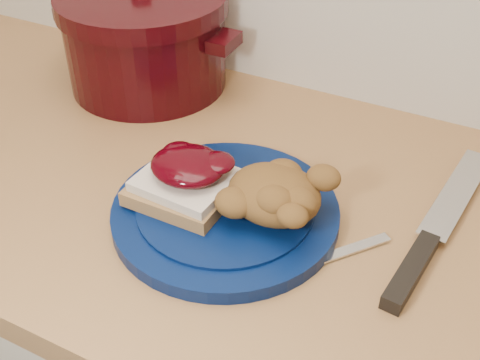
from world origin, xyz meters
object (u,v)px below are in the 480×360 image
at_px(chef_knife, 425,247).
at_px(pepper_grinder, 88,28).
at_px(dutch_oven, 146,39).
at_px(plate, 225,212).
at_px(butter_knife, 324,258).

relative_size(chef_knife, pepper_grinder, 2.36).
height_order(chef_knife, dutch_oven, dutch_oven).
height_order(plate, butter_knife, plate).
height_order(chef_knife, pepper_grinder, pepper_grinder).
relative_size(plate, dutch_oven, 0.87).
xyz_separation_m(plate, dutch_oven, (-0.28, 0.25, 0.07)).
bearing_deg(chef_knife, dutch_oven, 75.19).
bearing_deg(pepper_grinder, butter_knife, -26.64).
relative_size(plate, chef_knife, 0.85).
distance_m(plate, chef_knife, 0.24).
bearing_deg(chef_knife, plate, 108.45).
height_order(plate, pepper_grinder, pepper_grinder).
xyz_separation_m(butter_knife, pepper_grinder, (-0.54, 0.27, 0.07)).
distance_m(chef_knife, pepper_grinder, 0.68).
bearing_deg(plate, butter_knife, -5.80).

